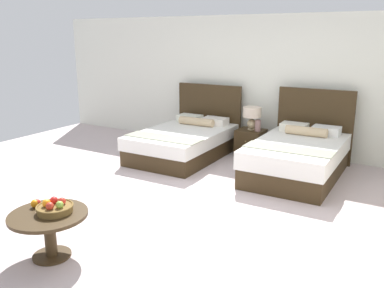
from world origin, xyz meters
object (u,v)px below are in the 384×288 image
nightstand (251,143)px  loose_apple (37,203)px  fruit_bowl (55,207)px  vase (258,126)px  bed_near_window (185,141)px  bed_near_corner (298,156)px  coffee_table (49,224)px  table_lamp (252,115)px  loose_orange (35,204)px

nightstand → loose_apple: 4.42m
fruit_bowl → loose_apple: 0.27m
vase → loose_apple: (-0.67, -4.34, -0.08)m
bed_near_window → loose_apple: bearing=-82.3°
bed_near_corner → fruit_bowl: (-1.36, -3.71, 0.20)m
coffee_table → loose_apple: loose_apple is taller
fruit_bowl → bed_near_corner: bearing=69.8°
loose_apple → coffee_table: bearing=-13.3°
bed_near_corner → fruit_bowl: bed_near_corner is taller
coffee_table → bed_near_corner: bearing=69.6°
bed_near_window → fruit_bowl: bed_near_window is taller
vase → bed_near_corner: bearing=-33.5°
vase → loose_apple: bearing=-98.8°
table_lamp → fruit_bowl: 4.41m
coffee_table → fruit_bowl: size_ratio=2.12×
fruit_bowl → loose_apple: bearing=-179.4°
vase → fruit_bowl: bearing=-95.3°
nightstand → vase: 0.38m
bed_near_corner → vase: bearing=146.5°
bed_near_window → coffee_table: 3.84m
coffee_table → loose_apple: (-0.23, 0.05, 0.16)m
bed_near_window → coffee_table: bed_near_window is taller
loose_apple → loose_orange: 0.02m
loose_apple → loose_orange: loose_orange is taller
loose_orange → bed_near_window: bearing=97.7°
nightstand → loose_orange: 4.44m
nightstand → loose_apple: size_ratio=5.99×
bed_near_window → loose_orange: (0.50, -3.74, 0.23)m
bed_near_corner → loose_orange: (-1.63, -3.73, 0.19)m
bed_near_corner → coffee_table: bearing=-110.4°
bed_near_window → loose_apple: (0.51, -3.72, 0.22)m
coffee_table → loose_apple: bearing=166.7°
loose_orange → loose_apple: bearing=81.6°
fruit_bowl → loose_orange: bearing=-175.1°
table_lamp → coffee_table: 4.49m
nightstand → fruit_bowl: 4.40m
bed_near_window → table_lamp: (1.03, 0.69, 0.48)m
vase → loose_orange: (-0.67, -4.36, -0.08)m
bed_near_corner → nightstand: bed_near_corner is taller
loose_apple → loose_orange: bearing=-98.4°
table_lamp → bed_near_corner: bearing=-32.1°
table_lamp → loose_orange: size_ratio=5.02×
bed_near_window → vase: size_ratio=10.24×
bed_near_corner → nightstand: bearing=148.6°
bed_near_window → loose_orange: 3.78m
bed_near_corner → table_lamp: bearing=147.9°
vase → loose_apple: 4.39m
loose_apple → bed_near_corner: bearing=66.3°
nightstand → bed_near_window: bearing=-147.2°
fruit_bowl → loose_apple: fruit_bowl is taller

